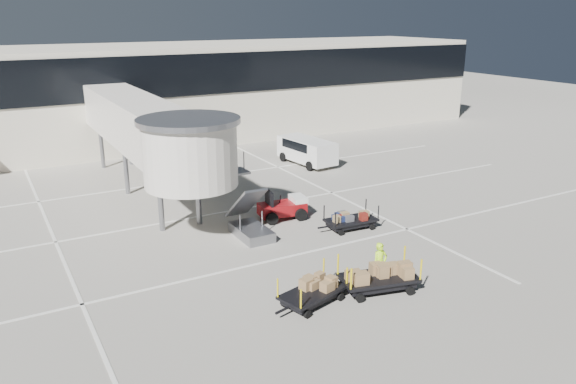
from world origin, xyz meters
name	(u,v)px	position (x,y,z in m)	size (l,w,h in m)	color
ground	(331,269)	(0.00, 0.00, 0.00)	(140.00, 140.00, 0.00)	#B0AA9D
lane_markings	(230,209)	(-0.67, 9.33, 0.01)	(40.00, 30.00, 0.02)	silver
terminal	(135,93)	(-0.35, 29.94, 4.11)	(64.00, 12.11, 15.20)	beige
jet_bridge	(152,131)	(-3.97, 12.26, 4.28)	(5.70, 20.40, 6.03)	silver
baggage_tug	(283,208)	(1.24, 6.53, 0.60)	(2.67, 1.89, 1.66)	maroon
suitcase_cart	(351,221)	(3.47, 3.44, 0.47)	(3.27, 1.50, 1.26)	black
box_cart_near	(376,277)	(0.46, -2.54, 0.61)	(3.85, 2.18, 1.48)	black
box_cart_far	(311,293)	(-2.36, -2.23, 0.48)	(3.35, 1.99, 1.28)	black
ground_worker	(380,263)	(0.98, -2.11, 0.89)	(0.65, 0.43, 1.78)	#B6F71A
minivan	(306,149)	(8.26, 15.89, 1.11)	(2.58, 5.08, 1.85)	white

